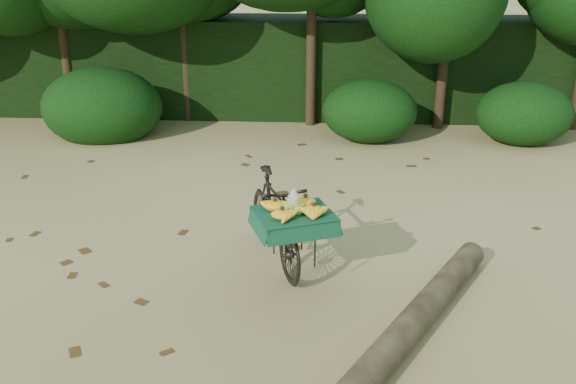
{
  "coord_description": "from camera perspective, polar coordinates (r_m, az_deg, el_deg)",
  "views": [
    {
      "loc": [
        0.77,
        -5.6,
        2.92
      ],
      "look_at": [
        0.45,
        -0.37,
        0.87
      ],
      "focal_mm": 38.0,
      "sensor_mm": 36.0,
      "label": 1
    }
  ],
  "objects": [
    {
      "name": "leaf_litter",
      "position": [
        6.94,
        -3.15,
        -3.49
      ],
      "size": [
        7.0,
        7.3,
        0.01
      ],
      "primitive_type": null,
      "color": "#4B2F14",
      "rests_on": "ground"
    },
    {
      "name": "ground",
      "position": [
        6.36,
        -3.82,
        -5.99
      ],
      "size": [
        80.0,
        80.0,
        0.0
      ],
      "primitive_type": "plane",
      "color": "tan",
      "rests_on": "ground"
    },
    {
      "name": "bush_clumps",
      "position": [
        10.21,
        1.97,
        7.36
      ],
      "size": [
        8.8,
        1.7,
        0.9
      ],
      "primitive_type": null,
      "color": "black",
      "rests_on": "ground"
    },
    {
      "name": "hedge_backdrop",
      "position": [
        12.09,
        -0.12,
        11.76
      ],
      "size": [
        26.0,
        1.8,
        1.8
      ],
      "primitive_type": "cube",
      "color": "black",
      "rests_on": "ground"
    },
    {
      "name": "fallen_log",
      "position": [
        5.01,
        10.64,
        -13.0
      ],
      "size": [
        1.92,
        3.04,
        0.24
      ],
      "primitive_type": "cylinder",
      "rotation": [
        1.57,
        0.0,
        -0.53
      ],
      "color": "brown",
      "rests_on": "ground"
    },
    {
      "name": "tree_row",
      "position": [
        11.23,
        -3.86,
        16.63
      ],
      "size": [
        14.5,
        2.0,
        4.0
      ],
      "primitive_type": null,
      "color": "black",
      "rests_on": "ground"
    },
    {
      "name": "vendor_bicycle",
      "position": [
        6.02,
        -1.21,
        -2.53
      ],
      "size": [
        1.13,
        1.74,
        0.94
      ],
      "rotation": [
        0.0,
        0.0,
        0.38
      ],
      "color": "black",
      "rests_on": "ground"
    }
  ]
}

